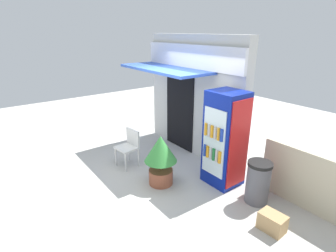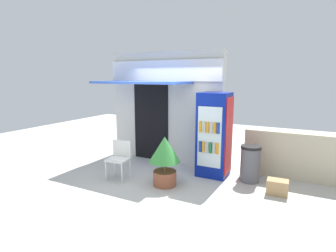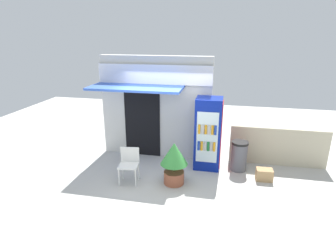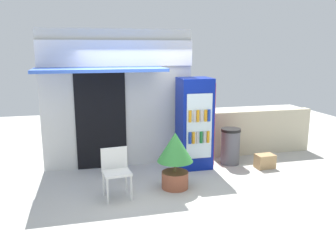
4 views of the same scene
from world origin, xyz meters
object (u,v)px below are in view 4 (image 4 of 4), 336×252
at_px(trash_bin, 230,146).
at_px(potted_plant_near_shop, 175,155).
at_px(drink_cooler, 195,123).
at_px(plastic_chair, 116,168).
at_px(cardboard_box, 265,161).

bearing_deg(trash_bin, potted_plant_near_shop, -145.90).
bearing_deg(potted_plant_near_shop, trash_bin, 34.10).
relative_size(drink_cooler, plastic_chair, 2.26).
height_order(drink_cooler, trash_bin, drink_cooler).
xyz_separation_m(trash_bin, cardboard_box, (0.61, -0.45, -0.26)).
distance_m(drink_cooler, potted_plant_near_shop, 1.32).
bearing_deg(plastic_chair, drink_cooler, 32.89).
bearing_deg(potted_plant_near_shop, cardboard_box, 15.60).
distance_m(drink_cooler, plastic_chair, 2.19).
xyz_separation_m(drink_cooler, cardboard_box, (1.45, -0.45, -0.81)).
bearing_deg(drink_cooler, plastic_chair, -147.11).
relative_size(trash_bin, cardboard_box, 2.03).
bearing_deg(cardboard_box, trash_bin, 143.98).
relative_size(drink_cooler, trash_bin, 2.40).
xyz_separation_m(plastic_chair, trash_bin, (2.64, 1.16, -0.11)).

